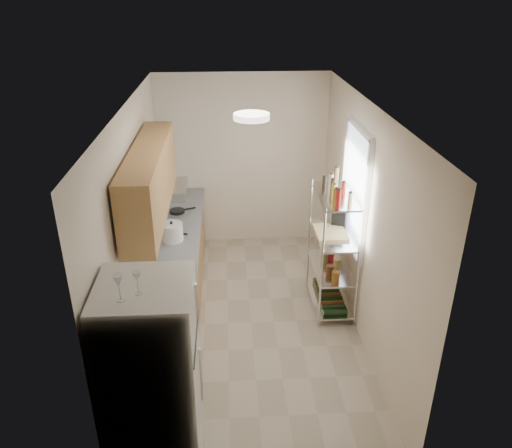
{
  "coord_description": "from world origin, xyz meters",
  "views": [
    {
      "loc": [
        -0.24,
        -4.91,
        3.67
      ],
      "look_at": [
        0.08,
        0.25,
        1.2
      ],
      "focal_mm": 35.0,
      "sensor_mm": 36.0,
      "label": 1
    }
  ],
  "objects_px": {
    "rice_cooker": "(172,232)",
    "frying_pan_large": "(166,233)",
    "cutting_board": "(330,232)",
    "espresso_machine": "(340,213)",
    "refrigerator": "(153,378)"
  },
  "relations": [
    {
      "from": "espresso_machine",
      "to": "cutting_board",
      "type": "bearing_deg",
      "value": -102.03
    },
    {
      "from": "refrigerator",
      "to": "rice_cooker",
      "type": "distance_m",
      "value": 2.31
    },
    {
      "from": "frying_pan_large",
      "to": "rice_cooker",
      "type": "bearing_deg",
      "value": -45.6
    },
    {
      "from": "rice_cooker",
      "to": "frying_pan_large",
      "type": "xyz_separation_m",
      "value": [
        -0.1,
        0.16,
        -0.09
      ]
    },
    {
      "from": "rice_cooker",
      "to": "frying_pan_large",
      "type": "relative_size",
      "value": 1.1
    },
    {
      "from": "rice_cooker",
      "to": "refrigerator",
      "type": "bearing_deg",
      "value": -88.78
    },
    {
      "from": "frying_pan_large",
      "to": "espresso_machine",
      "type": "height_order",
      "value": "espresso_machine"
    },
    {
      "from": "cutting_board",
      "to": "espresso_machine",
      "type": "height_order",
      "value": "espresso_machine"
    },
    {
      "from": "refrigerator",
      "to": "rice_cooker",
      "type": "height_order",
      "value": "refrigerator"
    },
    {
      "from": "cutting_board",
      "to": "rice_cooker",
      "type": "bearing_deg",
      "value": 175.12
    },
    {
      "from": "refrigerator",
      "to": "frying_pan_large",
      "type": "distance_m",
      "value": 2.48
    },
    {
      "from": "rice_cooker",
      "to": "cutting_board",
      "type": "relative_size",
      "value": 0.58
    },
    {
      "from": "cutting_board",
      "to": "refrigerator",
      "type": "bearing_deg",
      "value": -130.56
    },
    {
      "from": "rice_cooker",
      "to": "espresso_machine",
      "type": "distance_m",
      "value": 2.05
    },
    {
      "from": "cutting_board",
      "to": "espresso_machine",
      "type": "bearing_deg",
      "value": 58.07
    }
  ]
}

